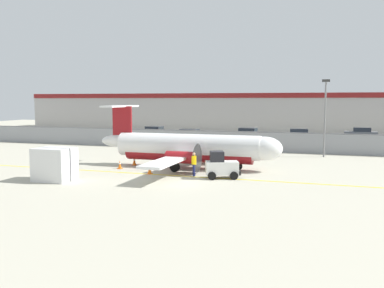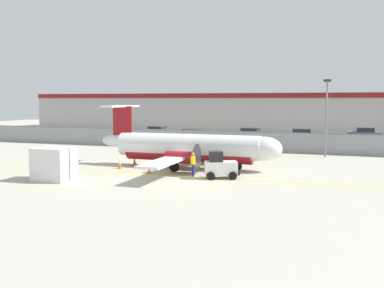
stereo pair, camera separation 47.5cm
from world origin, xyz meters
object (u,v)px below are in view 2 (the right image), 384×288
(parked_car_0, at_px, (158,132))
(parked_car_3, at_px, (300,135))
(commuter_airplane, at_px, (191,148))
(apron_light_pole, at_px, (326,111))
(ground_crew_worker, at_px, (193,163))
(traffic_cone_near_right, at_px, (120,165))
(parked_car_4, at_px, (364,134))
(traffic_cone_far_left, at_px, (149,170))
(cargo_container, at_px, (54,164))
(traffic_cone_near_left, at_px, (134,161))
(parked_car_1, at_px, (191,135))
(baggage_tug, at_px, (220,166))
(traffic_cone_far_right, at_px, (184,159))
(parked_car_2, at_px, (249,134))

(parked_car_0, height_order, parked_car_3, same)
(commuter_airplane, xyz_separation_m, apron_light_pole, (9.84, 10.08, 2.70))
(commuter_airplane, height_order, ground_crew_worker, commuter_airplane)
(parked_car_0, bearing_deg, traffic_cone_near_right, -65.37)
(commuter_airplane, bearing_deg, parked_car_4, 64.27)
(parked_car_3, bearing_deg, traffic_cone_far_left, 66.45)
(cargo_container, xyz_separation_m, traffic_cone_near_left, (2.06, 7.79, -0.79))
(parked_car_3, height_order, apron_light_pole, apron_light_pole)
(ground_crew_worker, bearing_deg, parked_car_3, 71.25)
(commuter_airplane, bearing_deg, parked_car_1, 109.30)
(traffic_cone_near_left, xyz_separation_m, parked_car_3, (11.26, 24.44, 0.58))
(baggage_tug, distance_m, parked_car_0, 31.23)
(parked_car_0, bearing_deg, apron_light_pole, -22.02)
(traffic_cone_far_right, xyz_separation_m, parked_car_0, (-11.38, 20.39, 0.58))
(baggage_tug, height_order, apron_light_pole, apron_light_pole)
(ground_crew_worker, distance_m, cargo_container, 9.44)
(traffic_cone_far_left, height_order, parked_car_3, parked_car_3)
(parked_car_1, height_order, parked_car_3, same)
(traffic_cone_far_right, distance_m, parked_car_3, 23.15)
(commuter_airplane, height_order, baggage_tug, commuter_airplane)
(traffic_cone_far_right, distance_m, parked_car_4, 31.28)
(parked_car_1, distance_m, parked_car_3, 14.05)
(traffic_cone_near_left, height_order, parked_car_0, parked_car_0)
(parked_car_1, relative_size, parked_car_3, 0.98)
(cargo_container, relative_size, traffic_cone_near_left, 3.81)
(baggage_tug, relative_size, traffic_cone_near_left, 4.02)
(traffic_cone_far_left, distance_m, parked_car_1, 23.40)
(baggage_tug, relative_size, traffic_cone_near_right, 4.02)
(ground_crew_worker, bearing_deg, traffic_cone_near_right, 159.87)
(ground_crew_worker, xyz_separation_m, cargo_container, (-8.34, -4.42, 0.15))
(ground_crew_worker, bearing_deg, baggage_tug, -13.23)
(cargo_container, distance_m, traffic_cone_near_left, 8.09)
(traffic_cone_far_right, xyz_separation_m, parked_car_1, (-5.21, 16.73, 0.58))
(parked_car_0, bearing_deg, traffic_cone_far_right, -53.39)
(traffic_cone_far_right, bearing_deg, commuter_airplane, -58.40)
(parked_car_0, relative_size, apron_light_pole, 0.60)
(traffic_cone_far_left, bearing_deg, baggage_tug, -0.58)
(commuter_airplane, xyz_separation_m, traffic_cone_far_left, (-2.00, -3.60, -1.29))
(ground_crew_worker, relative_size, cargo_container, 0.70)
(parked_car_3, bearing_deg, traffic_cone_far_right, 63.08)
(commuter_airplane, bearing_deg, traffic_cone_far_left, -119.14)
(cargo_container, relative_size, apron_light_pole, 0.34)
(baggage_tug, height_order, traffic_cone_far_right, baggage_tug)
(traffic_cone_near_right, height_order, traffic_cone_far_right, same)
(parked_car_0, distance_m, apron_light_pole, 26.40)
(parked_car_3, relative_size, parked_car_4, 1.03)
(commuter_airplane, height_order, parked_car_3, commuter_airplane)
(parked_car_1, xyz_separation_m, parked_car_2, (6.62, 4.63, 0.00))
(traffic_cone_near_left, xyz_separation_m, parked_car_4, (19.12, 29.70, 0.58))
(traffic_cone_near_right, relative_size, apron_light_pole, 0.09)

